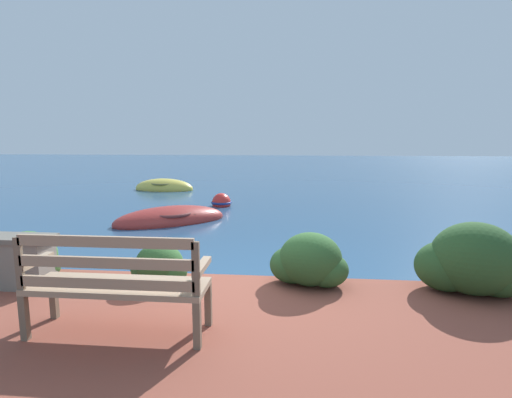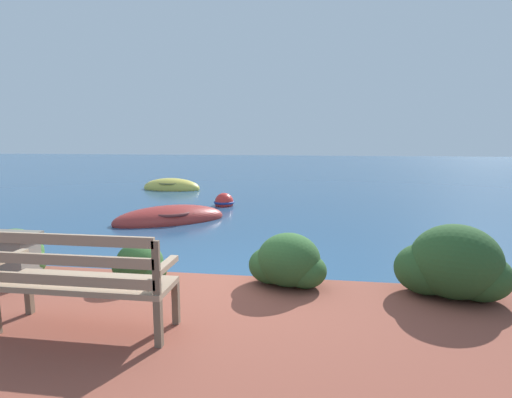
{
  "view_description": "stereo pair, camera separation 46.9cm",
  "coord_description": "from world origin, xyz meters",
  "px_view_note": "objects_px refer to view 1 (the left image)",
  "views": [
    {
      "loc": [
        0.73,
        -4.77,
        1.93
      ],
      "look_at": [
        -0.2,
        4.94,
        0.43
      ],
      "focal_mm": 28.0,
      "sensor_mm": 36.0,
      "label": 1
    },
    {
      "loc": [
        1.2,
        -4.72,
        1.93
      ],
      "look_at": [
        -0.2,
        4.94,
        0.43
      ],
      "focal_mm": 28.0,
      "sensor_mm": 36.0,
      "label": 2
    }
  ],
  "objects_px": {
    "rowboat_nearest": "(171,220)",
    "mooring_buoy": "(221,203)",
    "rowboat_mid": "(164,188)",
    "park_bench": "(115,282)"
  },
  "relations": [
    {
      "from": "rowboat_nearest",
      "to": "mooring_buoy",
      "type": "bearing_deg",
      "value": 36.65
    },
    {
      "from": "mooring_buoy",
      "to": "rowboat_mid",
      "type": "bearing_deg",
      "value": 130.27
    },
    {
      "from": "rowboat_nearest",
      "to": "rowboat_mid",
      "type": "distance_m",
      "value": 5.96
    },
    {
      "from": "rowboat_nearest",
      "to": "rowboat_mid",
      "type": "xyz_separation_m",
      "value": [
        -2.01,
        5.61,
        0.01
      ]
    },
    {
      "from": "rowboat_nearest",
      "to": "mooring_buoy",
      "type": "xyz_separation_m",
      "value": [
        0.76,
        2.33,
        0.04
      ]
    },
    {
      "from": "rowboat_nearest",
      "to": "rowboat_mid",
      "type": "height_order",
      "value": "rowboat_mid"
    },
    {
      "from": "park_bench",
      "to": "rowboat_mid",
      "type": "distance_m",
      "value": 11.76
    },
    {
      "from": "rowboat_mid",
      "to": "rowboat_nearest",
      "type": "bearing_deg",
      "value": -66.26
    },
    {
      "from": "park_bench",
      "to": "rowboat_mid",
      "type": "relative_size",
      "value": 0.68
    },
    {
      "from": "rowboat_nearest",
      "to": "mooring_buoy",
      "type": "distance_m",
      "value": 2.45
    }
  ]
}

